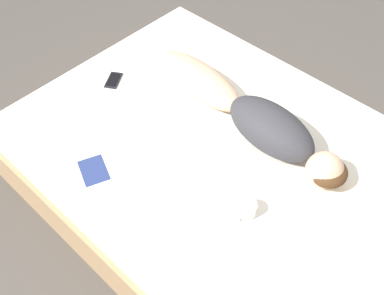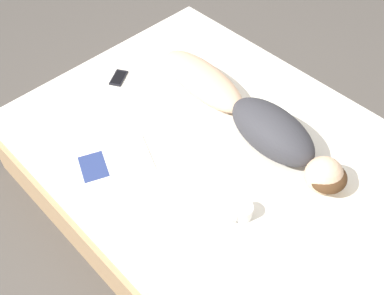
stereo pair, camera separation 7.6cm
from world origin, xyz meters
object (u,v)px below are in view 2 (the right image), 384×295
coffee_mug (243,211)px  cell_phone (119,78)px  person (252,117)px  open_magazine (111,162)px

coffee_mug → cell_phone: 1.26m
person → coffee_mug: person is taller
person → open_magazine: person is taller
open_magazine → coffee_mug: (-0.26, 0.72, 0.04)m
coffee_mug → open_magazine: bearing=-70.3°
coffee_mug → cell_phone: (-0.20, -1.24, -0.04)m
person → cell_phone: bearing=-67.7°
cell_phone → open_magazine: bearing=107.2°
open_magazine → coffee_mug: 0.76m
coffee_mug → cell_phone: coffee_mug is taller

